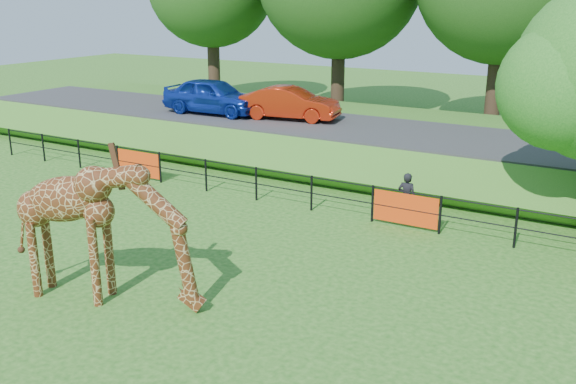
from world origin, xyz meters
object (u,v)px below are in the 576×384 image
at_px(car_red, 290,103).
at_px(visitor, 407,197).
at_px(giraffe, 105,233).
at_px(car_blue, 213,96).

relative_size(car_red, visitor, 2.76).
bearing_deg(car_red, visitor, -138.19).
bearing_deg(giraffe, car_blue, 103.19).
distance_m(giraffe, car_blue, 14.79).
bearing_deg(car_blue, car_red, -83.64).
relative_size(giraffe, visitor, 2.99).
height_order(giraffe, car_blue, giraffe).
distance_m(giraffe, car_red, 14.02).
bearing_deg(car_red, car_blue, 88.21).
bearing_deg(visitor, giraffe, 61.59).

